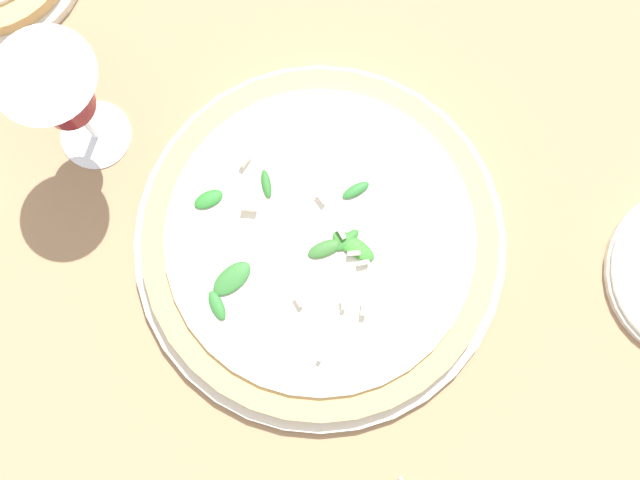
{
  "coord_description": "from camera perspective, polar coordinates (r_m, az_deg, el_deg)",
  "views": [
    {
      "loc": [
        -0.07,
        0.11,
        0.83
      ],
      "look_at": [
        0.03,
        0.01,
        0.03
      ],
      "focal_mm": 50.0,
      "sensor_mm": 36.0,
      "label": 1
    }
  ],
  "objects": [
    {
      "name": "ground_plane",
      "position": [
        0.84,
        1.82,
        -1.06
      ],
      "size": [
        6.0,
        6.0,
        0.0
      ],
      "primitive_type": "plane",
      "color": "#9E7A56"
    },
    {
      "name": "pizza_arugula_main",
      "position": [
        0.82,
        -0.01,
        -0.15
      ],
      "size": [
        0.35,
        0.35,
        0.05
      ],
      "color": "silver",
      "rests_on": "ground_plane"
    },
    {
      "name": "wine_glass",
      "position": [
        0.78,
        -16.32,
        8.98
      ],
      "size": [
        0.09,
        0.09,
        0.17
      ],
      "color": "white",
      "rests_on": "ground_plane"
    }
  ]
}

